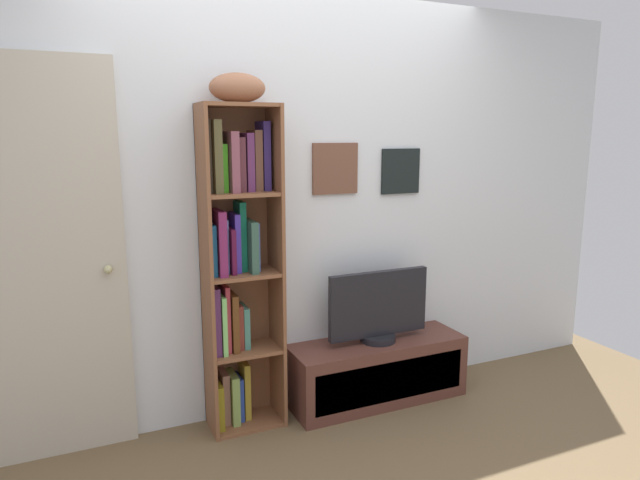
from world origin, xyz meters
name	(u,v)px	position (x,y,z in m)	size (l,w,h in m)	color
back_wall	(294,207)	(0.00, 1.13, 1.24)	(4.80, 0.08, 2.48)	silver
bookshelf	(235,265)	(-0.41, 1.00, 0.95)	(0.42, 0.27, 1.83)	brown
football	(237,88)	(-0.38, 0.97, 1.91)	(0.30, 0.16, 0.16)	brown
tv_stand	(377,370)	(0.48, 0.92, 0.20)	(1.13, 0.36, 0.40)	#552F26
television	(379,307)	(0.48, 0.92, 0.61)	(0.67, 0.22, 0.45)	black
door	(44,266)	(-1.37, 1.08, 1.03)	(0.78, 0.09, 2.06)	#B6AD9A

